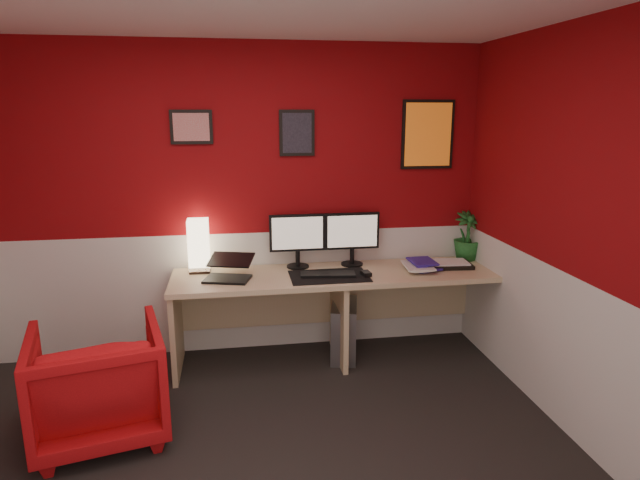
{
  "coord_description": "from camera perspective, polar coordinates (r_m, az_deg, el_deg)",
  "views": [
    {
      "loc": [
        -0.02,
        -2.62,
        1.98
      ],
      "look_at": [
        0.6,
        1.21,
        1.05
      ],
      "focal_mm": 30.55,
      "sensor_mm": 36.0,
      "label": 1
    }
  ],
  "objects": [
    {
      "name": "zen_tray",
      "position": [
        4.58,
        13.36,
        -2.52
      ],
      "size": [
        0.37,
        0.28,
        0.03
      ],
      "primitive_type": "cube",
      "rotation": [
        0.0,
        0.0,
        -0.09
      ],
      "color": "black",
      "rests_on": "desk"
    },
    {
      "name": "book_top",
      "position": [
        4.4,
        9.5,
        -2.34
      ],
      "size": [
        0.2,
        0.26,
        0.02
      ],
      "primitive_type": "imported",
      "rotation": [
        0.0,
        0.0,
        0.02
      ],
      "color": "#311E8D",
      "rests_on": "book_middle"
    },
    {
      "name": "wall_back",
      "position": [
        4.43,
        -8.84,
        3.86
      ],
      "size": [
        4.0,
        0.01,
        2.5
      ],
      "primitive_type": "cube",
      "color": "maroon",
      "rests_on": "ground"
    },
    {
      "name": "wainscot_back",
      "position": [
        4.61,
        -8.5,
        -5.38
      ],
      "size": [
        4.0,
        0.01,
        1.0
      ],
      "primitive_type": "cube",
      "color": "silver",
      "rests_on": "ground"
    },
    {
      "name": "art_right",
      "position": [
        4.64,
        11.21,
        10.78
      ],
      "size": [
        0.44,
        0.02,
        0.56
      ],
      "primitive_type": "cube",
      "color": "orange",
      "rests_on": "wall_back"
    },
    {
      "name": "pc_tower",
      "position": [
        4.52,
        2.53,
        -9.38
      ],
      "size": [
        0.3,
        0.48,
        0.45
      ],
      "primitive_type": "cube",
      "rotation": [
        0.0,
        0.0,
        -0.23
      ],
      "color": "#99999E",
      "rests_on": "ground"
    },
    {
      "name": "armchair",
      "position": [
        3.7,
        -22.21,
        -13.69
      ],
      "size": [
        0.91,
        0.93,
        0.71
      ],
      "primitive_type": "imported",
      "rotation": [
        0.0,
        0.0,
        3.37
      ],
      "color": "red",
      "rests_on": "ground"
    },
    {
      "name": "monitor_left",
      "position": [
        4.37,
        -2.37,
        0.79
      ],
      "size": [
        0.45,
        0.06,
        0.58
      ],
      "primitive_type": "cube",
      "color": "black",
      "rests_on": "desk"
    },
    {
      "name": "desk_mat",
      "position": [
        4.19,
        0.96,
        -3.8
      ],
      "size": [
        0.6,
        0.38,
        0.01
      ],
      "primitive_type": "cube",
      "color": "black",
      "rests_on": "desk"
    },
    {
      "name": "book_middle",
      "position": [
        4.37,
        8.85,
        -2.75
      ],
      "size": [
        0.24,
        0.32,
        0.02
      ],
      "primitive_type": "imported",
      "rotation": [
        0.0,
        0.0,
        -0.09
      ],
      "color": "silver",
      "rests_on": "book_bottom"
    },
    {
      "name": "wall_right",
      "position": [
        3.39,
        27.7,
        -0.53
      ],
      "size": [
        0.01,
        3.5,
        2.5
      ],
      "primitive_type": "cube",
      "color": "maroon",
      "rests_on": "ground"
    },
    {
      "name": "book_bottom",
      "position": [
        4.44,
        9.49,
        -2.86
      ],
      "size": [
        0.25,
        0.31,
        0.03
      ],
      "primitive_type": "imported",
      "rotation": [
        0.0,
        0.0,
        0.11
      ],
      "color": "#311E8D",
      "rests_on": "desk"
    },
    {
      "name": "monitor_right",
      "position": [
        4.44,
        3.41,
        0.98
      ],
      "size": [
        0.45,
        0.06,
        0.58
      ],
      "primitive_type": "cube",
      "color": "black",
      "rests_on": "desk"
    },
    {
      "name": "keyboard",
      "position": [
        4.2,
        0.83,
        -3.59
      ],
      "size": [
        0.43,
        0.19,
        0.02
      ],
      "primitive_type": "cube",
      "rotation": [
        0.0,
        0.0,
        -0.12
      ],
      "color": "black",
      "rests_on": "desk_mat"
    },
    {
      "name": "desk",
      "position": [
        4.41,
        1.98,
        -7.99
      ],
      "size": [
        2.6,
        0.65,
        0.73
      ],
      "primitive_type": "cube",
      "color": "#CDB783",
      "rests_on": "ground"
    },
    {
      "name": "art_left",
      "position": [
        4.37,
        -13.32,
        11.44
      ],
      "size": [
        0.32,
        0.02,
        0.26
      ],
      "primitive_type": "cube",
      "color": "red",
      "rests_on": "wall_back"
    },
    {
      "name": "shoji_lamp",
      "position": [
        4.38,
        -12.57,
        -0.72
      ],
      "size": [
        0.16,
        0.16,
        0.4
      ],
      "primitive_type": "cube",
      "color": "#FFE5B2",
      "rests_on": "desk"
    },
    {
      "name": "wainscot_right",
      "position": [
        3.62,
        26.32,
        -12.14
      ],
      "size": [
        0.01,
        3.5,
        1.0
      ],
      "primitive_type": "cube",
      "color": "silver",
      "rests_on": "ground"
    },
    {
      "name": "laptop",
      "position": [
        4.13,
        -9.73,
        -2.71
      ],
      "size": [
        0.38,
        0.31,
        0.22
      ],
      "primitive_type": "cube",
      "rotation": [
        0.0,
        0.0,
        -0.28
      ],
      "color": "black",
      "rests_on": "desk"
    },
    {
      "name": "mouse",
      "position": [
        4.21,
        4.85,
        -3.51
      ],
      "size": [
        0.07,
        0.11,
        0.03
      ],
      "primitive_type": "cube",
      "rotation": [
        0.0,
        0.0,
        0.12
      ],
      "color": "black",
      "rests_on": "desk_mat"
    },
    {
      "name": "potted_plant",
      "position": [
        4.78,
        15.14,
        0.41
      ],
      "size": [
        0.26,
        0.26,
        0.41
      ],
      "primitive_type": "imported",
      "rotation": [
        0.0,
        0.0,
        0.14
      ],
      "color": "#19591E",
      "rests_on": "desk"
    },
    {
      "name": "art_center",
      "position": [
        4.39,
        -2.43,
        11.14
      ],
      "size": [
        0.28,
        0.02,
        0.36
      ],
      "primitive_type": "cube",
      "color": "black",
      "rests_on": "wall_back"
    }
  ]
}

